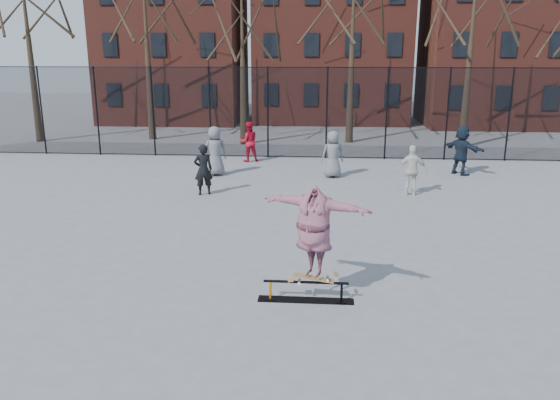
# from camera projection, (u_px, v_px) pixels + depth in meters

# --- Properties ---
(ground) EXTENTS (100.00, 100.00, 0.00)m
(ground) POSITION_uv_depth(u_px,v_px,m) (272.00, 269.00, 12.05)
(ground) COLOR slate
(skate_rail) EXTENTS (1.85, 0.28, 0.41)m
(skate_rail) POSITION_uv_depth(u_px,v_px,m) (306.00, 293.00, 10.48)
(skate_rail) COLOR black
(skate_rail) RESTS_ON ground
(skateboard) EXTENTS (0.84, 0.20, 0.10)m
(skateboard) POSITION_uv_depth(u_px,v_px,m) (313.00, 279.00, 10.39)
(skateboard) COLOR brown
(skateboard) RESTS_ON skate_rail
(skater) EXTENTS (2.22, 1.36, 1.75)m
(skater) POSITION_uv_depth(u_px,v_px,m) (314.00, 233.00, 10.14)
(skater) COLOR #533D98
(skater) RESTS_ON skateboard
(bystander_grey) EXTENTS (1.10, 0.94, 1.90)m
(bystander_grey) POSITION_uv_depth(u_px,v_px,m) (215.00, 151.00, 20.83)
(bystander_grey) COLOR slate
(bystander_grey) RESTS_ON ground
(bystander_black) EXTENTS (0.72, 0.60, 1.70)m
(bystander_black) POSITION_uv_depth(u_px,v_px,m) (203.00, 170.00, 18.05)
(bystander_black) COLOR black
(bystander_black) RESTS_ON ground
(bystander_red) EXTENTS (1.00, 0.88, 1.72)m
(bystander_red) POSITION_uv_depth(u_px,v_px,m) (249.00, 142.00, 23.52)
(bystander_red) COLOR #B61026
(bystander_red) RESTS_ON ground
(bystander_white) EXTENTS (0.99, 0.42, 1.67)m
(bystander_white) POSITION_uv_depth(u_px,v_px,m) (412.00, 170.00, 18.01)
(bystander_white) COLOR silver
(bystander_white) RESTS_ON ground
(bystander_navy) EXTENTS (1.53, 1.74, 1.91)m
(bystander_navy) POSITION_uv_depth(u_px,v_px,m) (462.00, 150.00, 20.99)
(bystander_navy) COLOR #192332
(bystander_navy) RESTS_ON ground
(bystander_extra) EXTENTS (0.98, 0.76, 1.78)m
(bystander_extra) POSITION_uv_depth(u_px,v_px,m) (333.00, 154.00, 20.52)
(bystander_extra) COLOR slate
(bystander_extra) RESTS_ON ground
(fence) EXTENTS (34.03, 0.07, 4.00)m
(fence) POSITION_uv_depth(u_px,v_px,m) (299.00, 112.00, 24.00)
(fence) COLOR black
(fence) RESTS_ON ground
(rowhouses) EXTENTS (29.00, 7.00, 13.00)m
(rowhouses) POSITION_uv_depth(u_px,v_px,m) (320.00, 28.00, 35.38)
(rowhouses) COLOR maroon
(rowhouses) RESTS_ON ground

